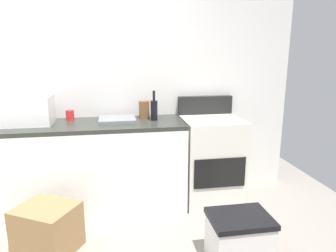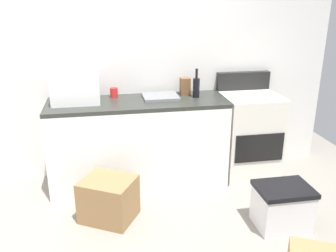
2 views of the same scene
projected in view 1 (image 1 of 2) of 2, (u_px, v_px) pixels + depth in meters
wall_back at (62, 79)px, 3.17m from camera, size 5.00×0.10×2.60m
kitchen_counter at (94, 167)px, 3.08m from camera, size 1.80×0.60×0.90m
stove_oven at (210, 158)px, 3.29m from camera, size 0.60×0.61×1.10m
microwave at (27, 110)px, 2.90m from camera, size 0.46×0.34×0.27m
sink_basin at (117, 119)px, 3.08m from camera, size 0.36×0.32×0.03m
wine_bottle at (154, 110)px, 3.08m from camera, size 0.07×0.07×0.30m
coffee_mug at (70, 115)px, 3.11m from camera, size 0.08×0.08×0.10m
knife_block at (144, 109)px, 3.20m from camera, size 0.10×0.10×0.18m
cardboard_box_large at (47, 228)px, 2.46m from camera, size 0.57×0.55×0.38m
storage_bin at (239, 238)px, 2.33m from camera, size 0.46×0.36×0.38m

